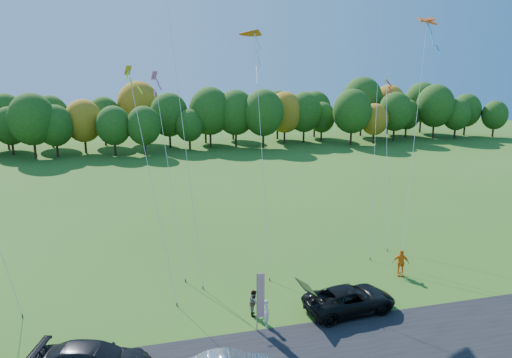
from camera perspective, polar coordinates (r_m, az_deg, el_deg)
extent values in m
plane|color=#315917|center=(30.70, 2.97, -15.49)|extent=(160.00, 160.00, 0.00)
cube|color=black|center=(27.48, 5.66, -19.41)|extent=(90.00, 6.00, 0.01)
imported|color=black|center=(31.43, 10.67, -13.37)|extent=(5.87, 3.15, 1.57)
imported|color=silver|center=(29.50, 1.19, -15.02)|extent=(0.40, 0.59, 1.59)
imported|color=gray|center=(30.57, -0.22, -13.94)|extent=(0.72, 0.85, 1.56)
imported|color=orange|center=(36.80, 16.21, -9.18)|extent=(1.22, 0.87, 1.92)
cylinder|color=#999999|center=(28.50, 0.11, -13.90)|extent=(0.06, 0.06, 3.54)
cube|color=red|center=(28.41, 0.54, -13.20)|extent=(0.44, 0.07, 2.65)
cube|color=navy|center=(28.00, 0.53, -11.38)|extent=(0.44, 0.06, 0.69)
cylinder|color=#4C3F33|center=(34.06, -6.09, -12.22)|extent=(0.08, 0.08, 0.20)
cylinder|color=#4C3F33|center=(39.23, 12.90, -8.85)|extent=(0.08, 0.08, 0.20)
cylinder|color=#4C3F33|center=(35.01, 1.58, -11.38)|extent=(0.08, 0.08, 0.20)
cone|color=#D34C0D|center=(39.63, -0.20, 16.47)|extent=(2.28, 1.74, 2.49)
cylinder|color=#4C3F33|center=(37.34, 16.13, -10.27)|extent=(0.08, 0.08, 0.20)
cube|color=#FE541C|center=(43.32, 18.96, 16.70)|extent=(3.32, 1.15, 1.26)
cylinder|color=#4C3F33|center=(32.19, -9.02, -13.97)|extent=(0.08, 0.08, 0.20)
cube|color=orange|center=(35.24, -14.42, 11.97)|extent=(1.06, 1.06, 1.26)
cylinder|color=#4C3F33|center=(33.60, -25.15, -13.96)|extent=(0.08, 0.08, 0.20)
cylinder|color=#4C3F33|center=(41.19, 14.76, -7.84)|extent=(0.08, 0.08, 0.20)
cube|color=white|center=(45.53, 14.69, 11.02)|extent=(1.16, 1.16, 1.37)
cylinder|color=#4C3F33|center=(35.16, -8.06, -11.40)|extent=(0.08, 0.08, 0.20)
cube|color=#EF4F96|center=(38.40, -11.55, 11.54)|extent=(1.06, 1.06, 1.25)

